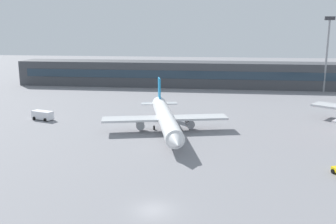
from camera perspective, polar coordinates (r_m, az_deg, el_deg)
name	(u,v)px	position (r m, az deg, el deg)	size (l,w,h in m)	color
ground_plane	(183,126)	(83.87, 2.30, -2.07)	(400.00, 400.00, 0.00)	gray
terminal_building	(197,74)	(139.73, 4.43, 5.68)	(131.94, 12.13, 9.00)	#3F4247
airplane_near	(166,118)	(78.26, -0.35, -0.97)	(26.42, 37.29, 9.34)	white
service_van_white	(43,115)	(93.68, -18.30, -0.44)	(5.57, 3.58, 2.08)	white
floodlight_tower_west	(327,49)	(137.72, 22.79, 8.77)	(3.20, 0.80, 24.71)	gray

